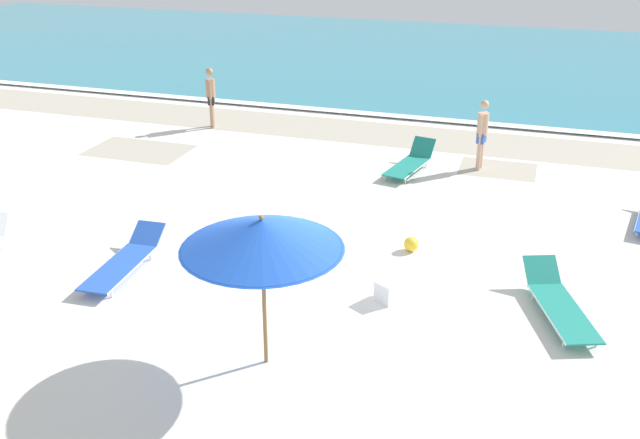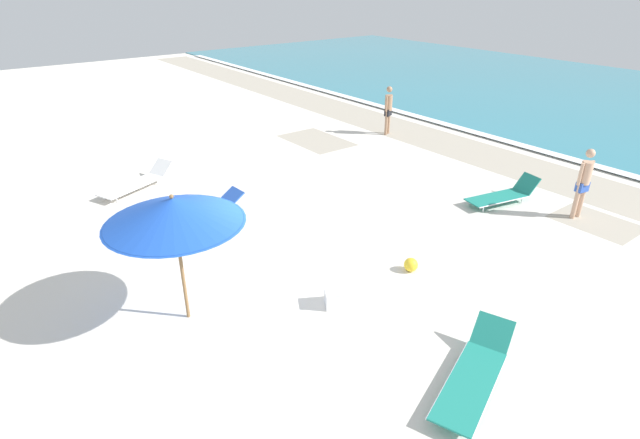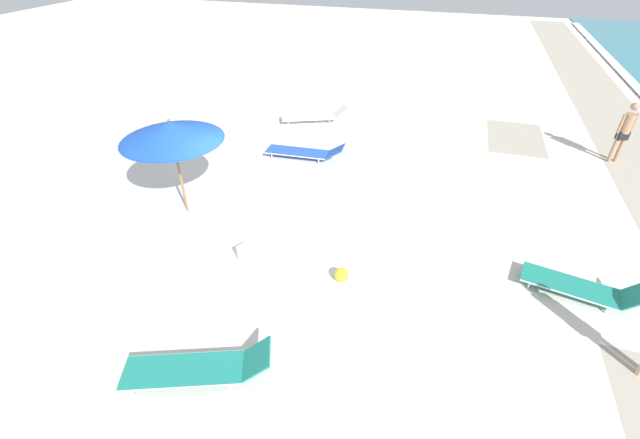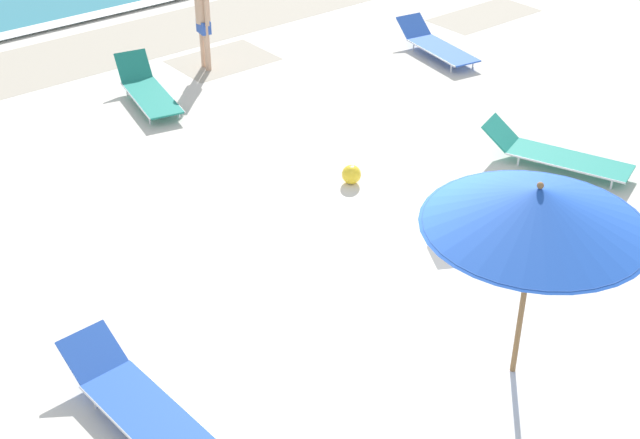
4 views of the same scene
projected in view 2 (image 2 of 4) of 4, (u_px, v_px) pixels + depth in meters
name	position (u px, v px, depth m)	size (l,w,h in m)	color
ground_plane	(282.00, 274.00, 10.17)	(60.00, 60.00, 0.16)	silver
beach_umbrella	(174.00, 211.00, 7.87)	(2.26, 2.26, 2.34)	olive
sun_lounger_under_umbrella	(503.00, 195.00, 13.05)	(1.01, 2.11, 0.61)	#1E8475
sun_lounger_beside_umbrella	(199.00, 211.00, 12.20)	(0.74, 2.35, 0.48)	blue
sun_lounger_near_water_right	(475.00, 373.00, 7.25)	(1.36, 2.32, 0.53)	#1E8475
sun_lounger_mid_beach_solo	(137.00, 182.00, 13.87)	(1.45, 2.34, 0.53)	white
beachgoer_wading_adult	(584.00, 180.00, 11.91)	(0.27, 0.45, 1.76)	tan
beachgoer_shoreline_child	(388.00, 107.00, 18.28)	(0.27, 0.43, 1.76)	#A37A5B
beach_ball	(411.00, 265.00, 10.07)	(0.29, 0.29, 0.29)	yellow
cooler_box	(338.00, 297.00, 9.00)	(0.55, 0.61, 0.37)	white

